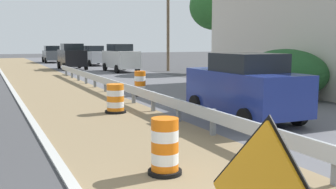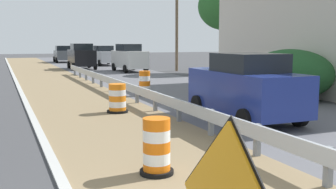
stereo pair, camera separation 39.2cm
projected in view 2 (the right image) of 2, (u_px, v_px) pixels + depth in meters
name	position (u px, v px, depth m)	size (l,w,h in m)	color
traffic_barrel_nearest	(157.00, 149.00, 7.44)	(0.63, 0.63, 1.06)	orange
traffic_barrel_close	(117.00, 100.00, 13.94)	(0.74, 0.74, 1.00)	orange
traffic_barrel_mid	(145.00, 84.00, 18.27)	(0.63, 0.63, 1.12)	orange
car_lead_near_lane	(63.00, 54.00, 47.22)	(2.05, 4.47, 1.94)	#4C5156
car_trailing_near_lane	(129.00, 58.00, 32.90)	(2.05, 4.60, 2.23)	silver
car_lead_far_lane	(246.00, 87.00, 12.53)	(2.10, 4.41, 2.09)	navy
car_mid_far_lane	(104.00, 55.00, 41.65)	(2.04, 4.80, 2.00)	silver
car_trailing_far_lane	(81.00, 56.00, 35.73)	(2.13, 4.23, 2.26)	black
utility_pole_mid	(177.00, 17.00, 32.95)	(0.24, 1.80, 8.48)	brown
bush_roadside	(290.00, 74.00, 17.04)	(3.59, 3.59, 2.13)	#1E4C23
tree_roadside	(224.00, 7.00, 31.03)	(4.03, 4.03, 6.94)	#4C3D2D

